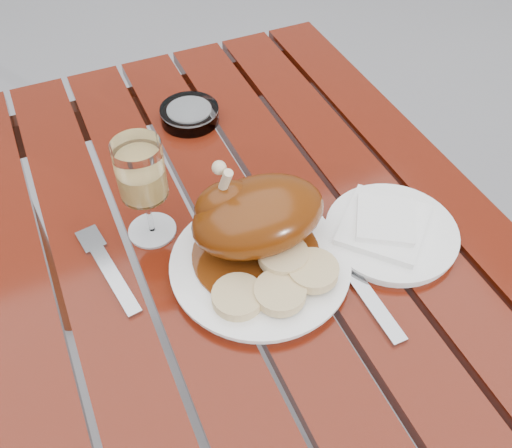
{
  "coord_description": "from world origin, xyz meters",
  "views": [
    {
      "loc": [
        -0.22,
        -0.5,
        1.42
      ],
      "look_at": [
        0.01,
        0.04,
        0.78
      ],
      "focal_mm": 40.0,
      "sensor_mm": 36.0,
      "label": 1
    }
  ],
  "objects_px": {
    "dinner_plate": "(260,265)",
    "side_plate": "(391,233)",
    "table": "(257,374)",
    "wine_glass": "(145,191)",
    "ashtray": "(190,114)"
  },
  "relations": [
    {
      "from": "dinner_plate",
      "to": "side_plate",
      "type": "distance_m",
      "value": 0.21
    },
    {
      "from": "table",
      "to": "dinner_plate",
      "type": "height_order",
      "value": "dinner_plate"
    },
    {
      "from": "wine_glass",
      "to": "ashtray",
      "type": "xyz_separation_m",
      "value": [
        0.15,
        0.24,
        -0.07
      ]
    },
    {
      "from": "wine_glass",
      "to": "table",
      "type": "bearing_deg",
      "value": -40.65
    },
    {
      "from": "table",
      "to": "dinner_plate",
      "type": "relative_size",
      "value": 4.51
    },
    {
      "from": "table",
      "to": "dinner_plate",
      "type": "xyz_separation_m",
      "value": [
        -0.01,
        -0.02,
        0.38
      ]
    },
    {
      "from": "wine_glass",
      "to": "side_plate",
      "type": "height_order",
      "value": "wine_glass"
    },
    {
      "from": "table",
      "to": "ashtray",
      "type": "distance_m",
      "value": 0.53
    },
    {
      "from": "ashtray",
      "to": "side_plate",
      "type": "bearing_deg",
      "value": -65.21
    },
    {
      "from": "dinner_plate",
      "to": "ashtray",
      "type": "relative_size",
      "value": 2.39
    },
    {
      "from": "dinner_plate",
      "to": "wine_glass",
      "type": "relative_size",
      "value": 1.51
    },
    {
      "from": "dinner_plate",
      "to": "ashtray",
      "type": "bearing_deg",
      "value": 86.24
    },
    {
      "from": "table",
      "to": "ashtray",
      "type": "xyz_separation_m",
      "value": [
        0.02,
        0.36,
        0.39
      ]
    },
    {
      "from": "table",
      "to": "wine_glass",
      "type": "xyz_separation_m",
      "value": [
        -0.13,
        0.11,
        0.46
      ]
    },
    {
      "from": "table",
      "to": "dinner_plate",
      "type": "bearing_deg",
      "value": -105.65
    }
  ]
}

